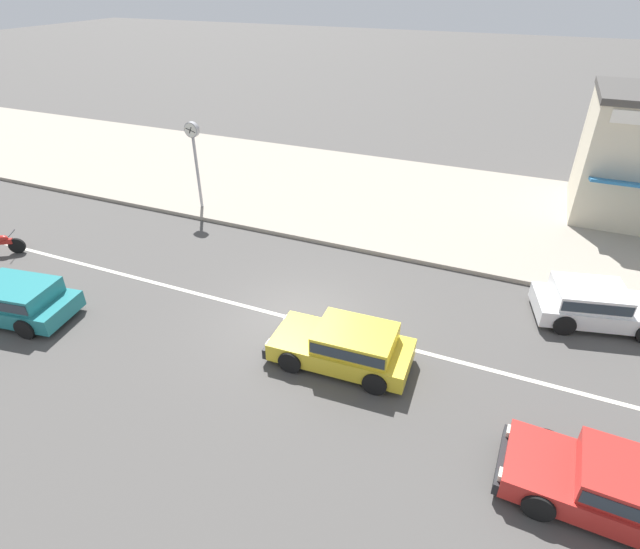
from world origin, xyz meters
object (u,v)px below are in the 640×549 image
at_px(hatchback_yellow_2, 346,345).
at_px(hatchback_teal_4, 12,299).
at_px(hatchback_red_0, 622,488).
at_px(hatchback_white_3, 595,303).
at_px(street_clock, 194,146).

bearing_deg(hatchback_yellow_2, hatchback_teal_4, -169.15).
bearing_deg(hatchback_red_0, hatchback_teal_4, 179.98).
bearing_deg(hatchback_white_3, hatchback_yellow_2, -142.56).
relative_size(hatchback_red_0, hatchback_teal_4, 0.96).
distance_m(hatchback_yellow_2, hatchback_teal_4, 9.71).
bearing_deg(street_clock, hatchback_teal_4, -94.38).
relative_size(hatchback_yellow_2, hatchback_teal_4, 0.90).
xyz_separation_m(hatchback_teal_4, street_clock, (0.65, 8.42, 2.13)).
height_order(hatchback_yellow_2, street_clock, street_clock).
relative_size(hatchback_teal_4, street_clock, 1.17).
xyz_separation_m(hatchback_white_3, street_clock, (-14.73, 2.13, 2.13)).
bearing_deg(street_clock, hatchback_red_0, -29.44).
height_order(hatchback_white_3, street_clock, street_clock).
bearing_deg(hatchback_red_0, street_clock, 150.56).
bearing_deg(hatchback_white_3, hatchback_red_0, -88.19).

